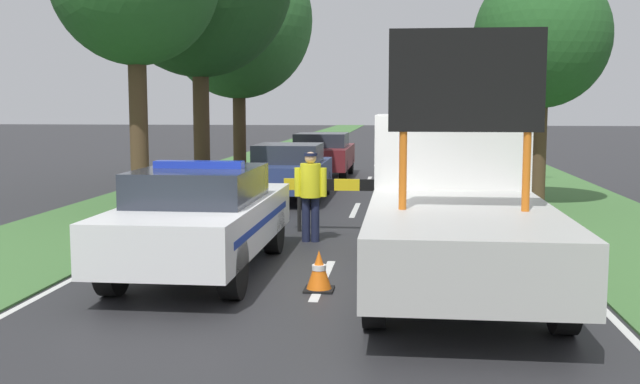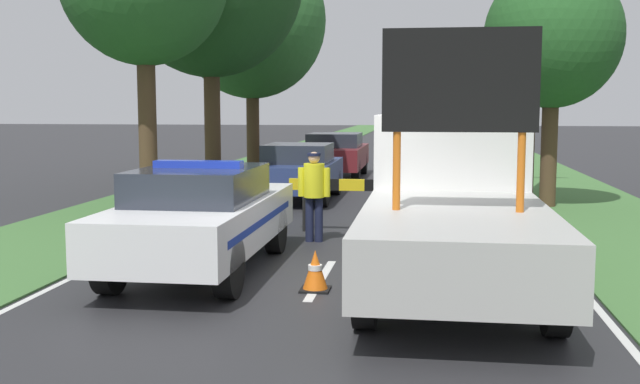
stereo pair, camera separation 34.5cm
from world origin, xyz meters
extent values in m
plane|color=#28282B|center=(0.00, 0.00, 0.00)|extent=(160.00, 160.00, 0.00)
cube|color=silver|center=(0.00, 0.01, 0.00)|extent=(0.12, 2.40, 0.01)
cube|color=silver|center=(0.00, 6.89, 0.00)|extent=(0.12, 2.40, 0.01)
cube|color=silver|center=(0.00, 13.77, 0.00)|extent=(0.12, 2.40, 0.01)
cube|color=silver|center=(0.00, 20.65, 0.00)|extent=(0.12, 2.40, 0.01)
cube|color=silver|center=(0.00, 27.53, 0.00)|extent=(0.12, 2.40, 0.01)
cube|color=silver|center=(0.00, 34.41, 0.00)|extent=(0.12, 2.40, 0.01)
cube|color=silver|center=(-3.42, 11.74, 0.00)|extent=(0.10, 53.38, 0.01)
cube|color=silver|center=(3.42, 11.74, 0.00)|extent=(0.10, 53.38, 0.01)
cube|color=#427038|center=(-5.14, 20.00, 0.01)|extent=(3.24, 120.00, 0.03)
cube|color=#427038|center=(5.14, 20.00, 0.01)|extent=(3.24, 120.00, 0.03)
cube|color=white|center=(-1.76, 0.32, 0.71)|extent=(1.78, 4.69, 0.66)
cube|color=#282D38|center=(-1.76, 0.18, 1.27)|extent=(1.57, 2.16, 0.46)
cylinder|color=black|center=(-2.53, 1.77, 0.38)|extent=(0.24, 0.77, 0.77)
cylinder|color=black|center=(-0.99, 1.77, 0.38)|extent=(0.24, 0.77, 0.77)
cylinder|color=black|center=(-2.53, -1.14, 0.38)|extent=(0.24, 0.77, 0.77)
cylinder|color=black|center=(-0.99, -1.14, 0.38)|extent=(0.24, 0.77, 0.77)
cube|color=#1E38C6|center=(-1.76, 0.18, 1.55)|extent=(1.25, 0.24, 0.10)
cube|color=#193399|center=(-1.76, 0.32, 0.74)|extent=(1.79, 3.85, 0.10)
cube|color=black|center=(-1.76, 2.70, 0.65)|extent=(0.98, 0.08, 0.39)
cube|color=white|center=(1.76, 1.54, 1.35)|extent=(2.20, 1.74, 1.78)
cube|color=#232833|center=(1.76, 2.39, 1.67)|extent=(1.87, 0.04, 0.78)
cube|color=#B2B2AD|center=(1.76, -1.33, 0.82)|extent=(2.20, 4.00, 0.72)
cylinder|color=#D16619|center=(1.07, -1.33, 1.62)|extent=(0.09, 0.09, 0.90)
cylinder|color=#D16619|center=(2.46, -1.33, 1.62)|extent=(0.09, 0.09, 0.90)
cube|color=black|center=(1.76, -1.33, 2.65)|extent=(1.74, 0.12, 1.16)
cylinder|color=black|center=(0.78, 1.54, 0.46)|extent=(0.24, 0.91, 0.91)
cylinder|color=black|center=(2.74, 1.54, 0.46)|extent=(0.24, 0.91, 0.91)
cylinder|color=black|center=(0.78, -2.13, 0.46)|extent=(0.24, 0.91, 0.91)
cylinder|color=black|center=(2.74, -2.13, 0.46)|extent=(0.24, 0.91, 0.91)
cylinder|color=black|center=(-0.87, 3.88, 0.39)|extent=(0.07, 0.07, 0.79)
cylinder|color=black|center=(1.41, 3.88, 0.39)|extent=(0.07, 0.07, 0.79)
cube|color=yellow|center=(-0.92, 3.88, 0.90)|extent=(0.47, 0.08, 0.21)
cube|color=black|center=(-0.44, 3.88, 0.90)|extent=(0.47, 0.08, 0.21)
cube|color=yellow|center=(0.03, 3.88, 0.90)|extent=(0.47, 0.08, 0.21)
cube|color=black|center=(0.51, 3.88, 0.90)|extent=(0.47, 0.08, 0.21)
cube|color=yellow|center=(0.98, 3.88, 0.90)|extent=(0.47, 0.08, 0.21)
cube|color=black|center=(1.46, 3.88, 0.90)|extent=(0.47, 0.08, 0.21)
cylinder|color=#191E38|center=(-0.60, 2.84, 0.39)|extent=(0.15, 0.15, 0.78)
cylinder|color=#191E38|center=(-0.44, 2.84, 0.39)|extent=(0.15, 0.15, 0.78)
cylinder|color=yellow|center=(-0.52, 2.84, 1.08)|extent=(0.36, 0.36, 0.59)
cylinder|color=yellow|center=(-0.75, 2.84, 1.05)|extent=(0.12, 0.12, 0.50)
cylinder|color=yellow|center=(-0.30, 2.84, 1.05)|extent=(0.12, 0.12, 0.50)
sphere|color=tan|center=(-0.52, 2.84, 1.47)|extent=(0.20, 0.20, 0.20)
cylinder|color=#141933|center=(-0.52, 2.84, 1.53)|extent=(0.23, 0.23, 0.05)
cylinder|color=#191E38|center=(0.81, 3.22, 0.40)|extent=(0.15, 0.15, 0.79)
cylinder|color=#191E38|center=(0.97, 3.22, 0.40)|extent=(0.15, 0.15, 0.79)
cylinder|color=#4C6B9E|center=(0.89, 3.22, 1.09)|extent=(0.36, 0.36, 0.59)
cylinder|color=#4C6B9E|center=(0.66, 3.22, 1.06)|extent=(0.12, 0.12, 0.50)
cylinder|color=#4C6B9E|center=(1.11, 3.22, 1.06)|extent=(0.12, 0.12, 0.50)
sphere|color=tan|center=(0.89, 3.22, 1.49)|extent=(0.20, 0.20, 0.20)
cube|color=black|center=(-2.80, 4.44, 0.01)|extent=(0.40, 0.40, 0.03)
cone|color=orange|center=(-2.80, 4.44, 0.30)|extent=(0.34, 0.34, 0.53)
cylinder|color=white|center=(-2.80, 4.44, 0.32)|extent=(0.19, 0.19, 0.07)
cube|color=black|center=(1.35, 5.04, 0.01)|extent=(0.36, 0.36, 0.03)
cone|color=orange|center=(1.35, 5.04, 0.27)|extent=(0.31, 0.31, 0.47)
cylinder|color=white|center=(1.35, 5.04, 0.29)|extent=(0.17, 0.17, 0.07)
cube|color=black|center=(0.01, -0.61, 0.01)|extent=(0.38, 0.38, 0.03)
cone|color=orange|center=(0.01, -0.61, 0.28)|extent=(0.32, 0.32, 0.50)
cylinder|color=white|center=(0.01, -0.61, 0.30)|extent=(0.18, 0.18, 0.07)
cube|color=black|center=(-2.49, 3.35, 0.01)|extent=(0.51, 0.51, 0.03)
cone|color=orange|center=(-2.49, 3.35, 0.36)|extent=(0.43, 0.43, 0.67)
cylinder|color=white|center=(-2.49, 3.35, 0.40)|extent=(0.24, 0.24, 0.09)
cube|color=navy|center=(-1.77, 8.56, 0.64)|extent=(1.79, 3.94, 0.63)
cube|color=#282D38|center=(-1.77, 8.44, 1.19)|extent=(1.58, 1.81, 0.46)
cylinder|color=black|center=(-2.54, 9.78, 0.33)|extent=(0.24, 0.65, 0.65)
cylinder|color=black|center=(-0.99, 9.78, 0.33)|extent=(0.24, 0.65, 0.65)
cylinder|color=black|center=(-2.54, 7.34, 0.33)|extent=(0.24, 0.65, 0.65)
cylinder|color=black|center=(-0.99, 7.34, 0.33)|extent=(0.24, 0.65, 0.65)
cube|color=maroon|center=(-1.59, 14.69, 0.68)|extent=(1.88, 4.42, 0.68)
cube|color=#282D38|center=(-1.59, 14.56, 1.24)|extent=(1.65, 2.03, 0.44)
cylinder|color=black|center=(-2.41, 16.06, 0.34)|extent=(0.24, 0.69, 0.69)
cylinder|color=black|center=(-0.77, 16.06, 0.34)|extent=(0.24, 0.69, 0.69)
cylinder|color=black|center=(-2.41, 13.32, 0.34)|extent=(0.24, 0.69, 0.69)
cylinder|color=black|center=(-0.77, 13.32, 0.34)|extent=(0.24, 0.69, 0.69)
cylinder|color=#4C3823|center=(-4.19, 9.23, 1.91)|extent=(0.42, 0.42, 3.82)
cylinder|color=#4C3823|center=(-4.52, 5.45, 1.87)|extent=(0.39, 0.39, 3.74)
cylinder|color=#4C3823|center=(-4.33, 14.45, 1.66)|extent=(0.43, 0.43, 3.32)
ellipsoid|color=#2D662D|center=(-4.33, 14.45, 5.14)|extent=(4.85, 4.85, 5.09)
cylinder|color=#4C3823|center=(4.22, 8.00, 1.39)|extent=(0.37, 0.37, 2.77)
ellipsoid|color=#235623|center=(4.22, 8.00, 3.94)|extent=(3.12, 3.12, 3.27)
cylinder|color=#473828|center=(4.16, 10.61, 4.25)|extent=(0.20, 0.20, 8.50)
camera|label=1|loc=(1.06, -9.97, 2.37)|focal=42.00mm
camera|label=2|loc=(1.40, -9.93, 2.37)|focal=42.00mm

